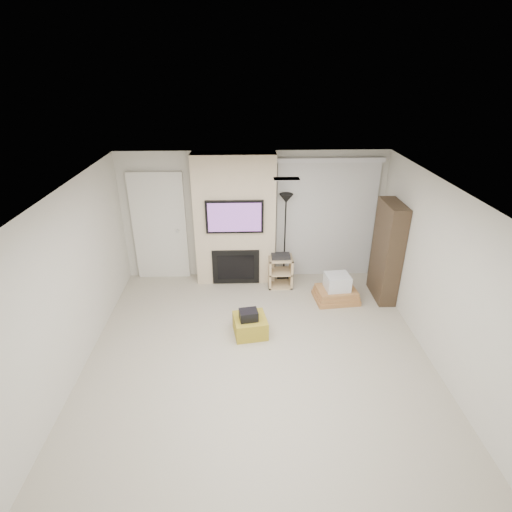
{
  "coord_description": "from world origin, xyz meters",
  "views": [
    {
      "loc": [
        -0.19,
        -4.48,
        3.91
      ],
      "look_at": [
        0.0,
        1.2,
        1.15
      ],
      "focal_mm": 28.0,
      "sensor_mm": 36.0,
      "label": 1
    }
  ],
  "objects_px": {
    "floor_lamp": "(286,214)",
    "box_stack": "(336,290)",
    "av_stand": "(280,269)",
    "ottoman": "(250,326)",
    "bookshelf": "(387,252)"
  },
  "relations": [
    {
      "from": "ottoman",
      "to": "bookshelf",
      "type": "distance_m",
      "value": 2.78
    },
    {
      "from": "floor_lamp",
      "to": "box_stack",
      "type": "distance_m",
      "value": 1.69
    },
    {
      "from": "ottoman",
      "to": "box_stack",
      "type": "xyz_separation_m",
      "value": [
        1.58,
        0.96,
        0.04
      ]
    },
    {
      "from": "floor_lamp",
      "to": "bookshelf",
      "type": "relative_size",
      "value": 0.98
    },
    {
      "from": "av_stand",
      "to": "box_stack",
      "type": "bearing_deg",
      "value": -29.98
    },
    {
      "from": "floor_lamp",
      "to": "av_stand",
      "type": "bearing_deg",
      "value": -110.49
    },
    {
      "from": "ottoman",
      "to": "av_stand",
      "type": "height_order",
      "value": "av_stand"
    },
    {
      "from": "floor_lamp",
      "to": "box_stack",
      "type": "relative_size",
      "value": 2.16
    },
    {
      "from": "box_stack",
      "to": "bookshelf",
      "type": "height_order",
      "value": "bookshelf"
    },
    {
      "from": "ottoman",
      "to": "floor_lamp",
      "type": "distance_m",
      "value": 2.27
    },
    {
      "from": "ottoman",
      "to": "floor_lamp",
      "type": "relative_size",
      "value": 0.28
    },
    {
      "from": "ottoman",
      "to": "av_stand",
      "type": "relative_size",
      "value": 0.76
    },
    {
      "from": "av_stand",
      "to": "bookshelf",
      "type": "bearing_deg",
      "value": -13.59
    },
    {
      "from": "box_stack",
      "to": "bookshelf",
      "type": "distance_m",
      "value": 1.12
    },
    {
      "from": "floor_lamp",
      "to": "bookshelf",
      "type": "distance_m",
      "value": 1.94
    }
  ]
}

